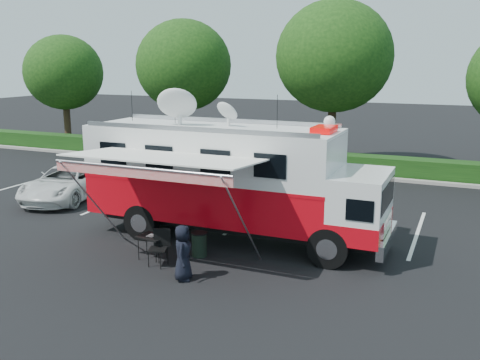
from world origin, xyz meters
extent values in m
plane|color=black|center=(0.00, 0.00, 0.00)|extent=(120.00, 120.00, 0.00)
cube|color=#9E998E|center=(4.00, 11.00, 0.07)|extent=(60.00, 0.35, 0.15)
cube|color=black|center=(4.00, 11.90, 0.50)|extent=(60.00, 1.20, 1.00)
cylinder|color=black|center=(-18.00, 13.00, 2.00)|extent=(0.44, 0.44, 4.00)
ellipsoid|color=#14380F|center=(-18.00, 13.00, 4.96)|extent=(5.12, 5.12, 4.86)
cylinder|color=black|center=(-9.00, 13.00, 2.20)|extent=(0.44, 0.44, 4.40)
ellipsoid|color=#14380F|center=(-9.00, 13.00, 5.46)|extent=(5.63, 5.63, 5.35)
cylinder|color=black|center=(0.00, 13.00, 2.40)|extent=(0.44, 0.44, 4.80)
ellipsoid|color=#14380F|center=(0.00, 13.00, 5.95)|extent=(6.14, 6.14, 5.84)
cube|color=silver|center=(-12.50, 3.00, 0.00)|extent=(0.12, 5.50, 0.01)
cube|color=silver|center=(-6.50, 3.00, 0.00)|extent=(0.12, 5.50, 0.01)
cube|color=silver|center=(-0.50, 3.00, 0.00)|extent=(0.12, 5.50, 0.01)
cube|color=silver|center=(5.50, 3.00, 0.00)|extent=(0.12, 5.50, 0.01)
cube|color=black|center=(0.00, 0.00, 0.59)|extent=(9.24, 1.50, 0.32)
cylinder|color=black|center=(3.44, -1.18, 0.59)|extent=(1.18, 0.34, 1.18)
cylinder|color=black|center=(3.44, 1.18, 0.59)|extent=(1.18, 0.34, 1.18)
cylinder|color=black|center=(-2.79, -1.18, 0.59)|extent=(1.18, 0.34, 1.18)
cylinder|color=black|center=(-2.79, 1.18, 0.59)|extent=(1.18, 0.34, 1.18)
cube|color=silver|center=(4.89, 0.00, 0.64)|extent=(0.21, 2.69, 0.43)
cube|color=silver|center=(4.08, 0.00, 1.67)|extent=(1.50, 2.69, 1.83)
cube|color=red|center=(4.08, 0.00, 1.02)|extent=(1.53, 2.71, 0.59)
cube|color=black|center=(4.78, 0.00, 1.99)|extent=(0.13, 2.39, 0.75)
cube|color=red|center=(-0.75, 0.00, 1.40)|extent=(8.16, 2.69, 1.29)
cube|color=red|center=(-0.75, 0.00, 2.04)|extent=(8.18, 2.71, 0.11)
cube|color=silver|center=(-0.75, 0.00, 2.85)|extent=(8.16, 2.69, 1.50)
cube|color=silver|center=(-0.75, 0.00, 3.64)|extent=(8.16, 2.69, 0.09)
cube|color=#CC0505|center=(2.90, 0.00, 3.79)|extent=(0.59, 1.02, 0.17)
sphere|color=silver|center=(2.79, 1.07, 3.90)|extent=(0.37, 0.37, 0.37)
ellipsoid|color=silver|center=(-1.93, -0.16, 4.40)|extent=(1.29, 1.29, 0.39)
ellipsoid|color=silver|center=(-0.32, 0.21, 4.19)|extent=(0.75, 0.75, 0.21)
cylinder|color=black|center=(-4.08, 0.43, 4.19)|extent=(0.02, 0.02, 1.07)
cylinder|color=black|center=(-2.36, 0.43, 4.19)|extent=(0.02, 0.02, 1.07)
cylinder|color=black|center=(1.29, 0.43, 4.19)|extent=(0.02, 0.02, 1.07)
cube|color=white|center=(-0.97, -2.63, 3.12)|extent=(5.37, 2.57, 0.22)
cube|color=red|center=(-0.97, -3.90, 2.92)|extent=(5.37, 0.04, 0.30)
cylinder|color=#B2B2B7|center=(-0.97, -3.92, 3.05)|extent=(5.37, 0.07, 0.07)
cylinder|color=#B2B2B7|center=(-3.40, -2.71, 1.53)|extent=(0.05, 2.77, 3.10)
cylinder|color=#B2B2B7|center=(1.47, -2.71, 1.53)|extent=(0.05, 2.77, 3.10)
imported|color=silver|center=(-8.62, 2.05, 0.00)|extent=(3.27, 5.44, 1.41)
imported|color=black|center=(0.09, -3.56, 0.00)|extent=(0.69, 0.86, 1.53)
cube|color=black|center=(-1.49, -2.59, 0.69)|extent=(0.94, 0.74, 0.04)
cylinder|color=black|center=(-1.84, -2.81, 0.35)|extent=(0.02, 0.02, 0.69)
cylinder|color=black|center=(-1.84, -2.37, 0.35)|extent=(0.02, 0.02, 0.69)
cylinder|color=black|center=(-1.14, -2.81, 0.35)|extent=(0.02, 0.02, 0.69)
cylinder|color=black|center=(-1.14, -2.37, 0.35)|extent=(0.02, 0.02, 0.69)
cube|color=silver|center=(-1.54, -2.54, 0.72)|extent=(0.22, 0.30, 0.01)
cube|color=black|center=(-1.05, -2.98, 0.50)|extent=(0.63, 0.63, 0.04)
cube|color=black|center=(-1.05, -2.73, 0.77)|extent=(0.48, 0.21, 0.55)
cylinder|color=black|center=(-1.25, -3.18, 0.25)|extent=(0.02, 0.02, 0.50)
cylinder|color=black|center=(-1.25, -2.78, 0.25)|extent=(0.02, 0.02, 0.50)
cylinder|color=black|center=(-0.86, -3.18, 0.25)|extent=(0.02, 0.02, 0.50)
cylinder|color=black|center=(-0.86, -2.78, 0.25)|extent=(0.02, 0.02, 0.50)
cylinder|color=black|center=(-0.34, -1.81, 0.35)|extent=(0.45, 0.45, 0.70)
cylinder|color=black|center=(-0.34, -1.81, 0.72)|extent=(0.49, 0.49, 0.04)
camera|label=1|loc=(6.80, -15.30, 5.78)|focal=40.00mm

